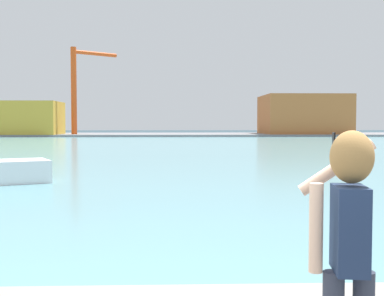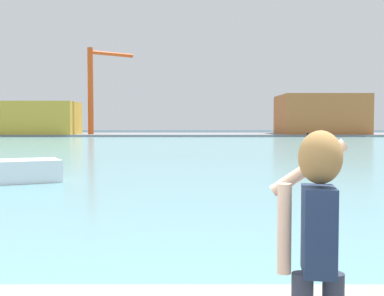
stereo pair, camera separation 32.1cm
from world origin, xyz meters
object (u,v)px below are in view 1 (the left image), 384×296
person_photographer (348,234)px  port_crane (79,83)px  warehouse_left (14,118)px  warehouse_right (303,115)px

person_photographer → port_crane: port_crane is taller
warehouse_left → port_crane: (11.48, 0.33, 6.31)m
warehouse_right → port_crane: 41.85m
warehouse_left → warehouse_right: warehouse_right is taller
warehouse_right → port_crane: (-41.35, -3.17, 5.62)m
warehouse_left → port_crane: port_crane is taller
warehouse_right → warehouse_left: bearing=-176.2°
person_photographer → warehouse_left: bearing=26.9°
person_photographer → warehouse_right: (23.12, 90.58, 2.26)m
person_photographer → port_crane: size_ratio=0.11×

